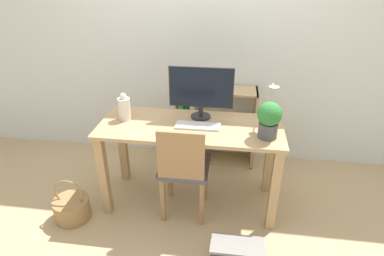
{
  "coord_description": "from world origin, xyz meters",
  "views": [
    {
      "loc": [
        0.33,
        -2.3,
        1.96
      ],
      "look_at": [
        0.0,
        0.1,
        0.69
      ],
      "focal_mm": 30.0,
      "sensor_mm": 36.0,
      "label": 1
    }
  ],
  "objects_px": {
    "chair": "(184,167)",
    "vase": "(124,108)",
    "basket": "(72,208)",
    "desk_lamp": "(272,101)",
    "keyboard": "(198,126)",
    "bookshelf": "(201,130)",
    "potted_plant": "(269,119)",
    "monitor": "(201,89)"
  },
  "relations": [
    {
      "from": "potted_plant",
      "to": "chair",
      "type": "relative_size",
      "value": 0.33
    },
    {
      "from": "vase",
      "to": "basket",
      "type": "relative_size",
      "value": 0.6
    },
    {
      "from": "potted_plant",
      "to": "basket",
      "type": "relative_size",
      "value": 0.73
    },
    {
      "from": "desk_lamp",
      "to": "basket",
      "type": "xyz_separation_m",
      "value": [
        -1.6,
        -0.47,
        -0.87
      ]
    },
    {
      "from": "desk_lamp",
      "to": "chair",
      "type": "height_order",
      "value": "desk_lamp"
    },
    {
      "from": "vase",
      "to": "chair",
      "type": "height_order",
      "value": "vase"
    },
    {
      "from": "chair",
      "to": "basket",
      "type": "relative_size",
      "value": 2.24
    },
    {
      "from": "potted_plant",
      "to": "bookshelf",
      "type": "distance_m",
      "value": 1.16
    },
    {
      "from": "potted_plant",
      "to": "chair",
      "type": "height_order",
      "value": "potted_plant"
    },
    {
      "from": "monitor",
      "to": "vase",
      "type": "relative_size",
      "value": 2.27
    },
    {
      "from": "chair",
      "to": "bookshelf",
      "type": "xyz_separation_m",
      "value": [
        0.05,
        0.89,
        -0.13
      ]
    },
    {
      "from": "chair",
      "to": "vase",
      "type": "bearing_deg",
      "value": 159.92
    },
    {
      "from": "vase",
      "to": "desk_lamp",
      "type": "xyz_separation_m",
      "value": [
        1.2,
        0.07,
        0.1
      ]
    },
    {
      "from": "vase",
      "to": "bookshelf",
      "type": "relative_size",
      "value": 0.28
    },
    {
      "from": "vase",
      "to": "chair",
      "type": "relative_size",
      "value": 0.27
    },
    {
      "from": "keyboard",
      "to": "potted_plant",
      "type": "relative_size",
      "value": 1.27
    },
    {
      "from": "keyboard",
      "to": "chair",
      "type": "distance_m",
      "value": 0.35
    },
    {
      "from": "vase",
      "to": "chair",
      "type": "xyz_separation_m",
      "value": [
        0.53,
        -0.23,
        -0.39
      ]
    },
    {
      "from": "potted_plant",
      "to": "desk_lamp",
      "type": "bearing_deg",
      "value": 81.81
    },
    {
      "from": "bookshelf",
      "to": "basket",
      "type": "xyz_separation_m",
      "value": [
        -0.98,
        -1.07,
        -0.25
      ]
    },
    {
      "from": "chair",
      "to": "bookshelf",
      "type": "distance_m",
      "value": 0.9
    },
    {
      "from": "bookshelf",
      "to": "monitor",
      "type": "bearing_deg",
      "value": -84.78
    },
    {
      "from": "keyboard",
      "to": "bookshelf",
      "type": "xyz_separation_m",
      "value": [
        -0.05,
        0.72,
        -0.42
      ]
    },
    {
      "from": "monitor",
      "to": "potted_plant",
      "type": "bearing_deg",
      "value": -27.39
    },
    {
      "from": "monitor",
      "to": "desk_lamp",
      "type": "height_order",
      "value": "monitor"
    },
    {
      "from": "potted_plant",
      "to": "monitor",
      "type": "bearing_deg",
      "value": 152.61
    },
    {
      "from": "basket",
      "to": "desk_lamp",
      "type": "bearing_deg",
      "value": 16.47
    },
    {
      "from": "monitor",
      "to": "vase",
      "type": "bearing_deg",
      "value": -169.03
    },
    {
      "from": "keyboard",
      "to": "monitor",
      "type": "bearing_deg",
      "value": 89.14
    },
    {
      "from": "keyboard",
      "to": "basket",
      "type": "bearing_deg",
      "value": -161.36
    },
    {
      "from": "keyboard",
      "to": "bookshelf",
      "type": "distance_m",
      "value": 0.84
    },
    {
      "from": "potted_plant",
      "to": "bookshelf",
      "type": "xyz_separation_m",
      "value": [
        -0.59,
        0.82,
        -0.57
      ]
    },
    {
      "from": "monitor",
      "to": "potted_plant",
      "type": "relative_size",
      "value": 1.87
    },
    {
      "from": "keyboard",
      "to": "desk_lamp",
      "type": "relative_size",
      "value": 1.06
    },
    {
      "from": "bookshelf",
      "to": "potted_plant",
      "type": "bearing_deg",
      "value": -54.43
    },
    {
      "from": "vase",
      "to": "potted_plant",
      "type": "xyz_separation_m",
      "value": [
        1.16,
        -0.16,
        0.05
      ]
    },
    {
      "from": "vase",
      "to": "basket",
      "type": "bearing_deg",
      "value": -134.67
    },
    {
      "from": "desk_lamp",
      "to": "bookshelf",
      "type": "distance_m",
      "value": 1.06
    },
    {
      "from": "desk_lamp",
      "to": "potted_plant",
      "type": "height_order",
      "value": "desk_lamp"
    },
    {
      "from": "desk_lamp",
      "to": "bookshelf",
      "type": "relative_size",
      "value": 0.41
    },
    {
      "from": "desk_lamp",
      "to": "bookshelf",
      "type": "bearing_deg",
      "value": 136.02
    },
    {
      "from": "potted_plant",
      "to": "chair",
      "type": "bearing_deg",
      "value": -173.38
    }
  ]
}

